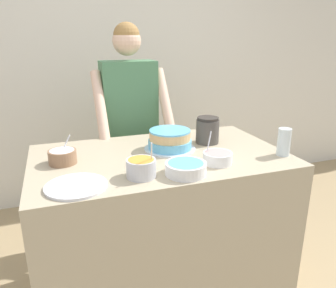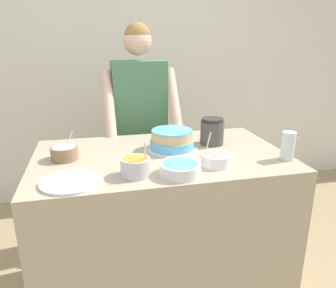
{
  "view_description": "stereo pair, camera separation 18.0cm",
  "coord_description": "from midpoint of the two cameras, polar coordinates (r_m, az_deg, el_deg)",
  "views": [
    {
      "loc": [
        -0.53,
        -1.24,
        1.58
      ],
      "look_at": [
        0.03,
        0.38,
        1.01
      ],
      "focal_mm": 35.0,
      "sensor_mm": 36.0,
      "label": 1
    },
    {
      "loc": [
        -0.36,
        -1.29,
        1.58
      ],
      "look_at": [
        0.03,
        0.38,
        1.01
      ],
      "focal_mm": 35.0,
      "sensor_mm": 36.0,
      "label": 2
    }
  ],
  "objects": [
    {
      "name": "stoneware_jar",
      "position": [
        2.05,
        4.4,
        2.36
      ],
      "size": [
        0.14,
        0.14,
        0.16
      ],
      "color": "#4C4742",
      "rests_on": "counter"
    },
    {
      "name": "frosting_bowl_blue",
      "position": [
        1.58,
        -0.16,
        -4.23
      ],
      "size": [
        0.2,
        0.2,
        0.06
      ],
      "color": "white",
      "rests_on": "counter"
    },
    {
      "name": "frosting_bowl_orange",
      "position": [
        1.56,
        -8.0,
        -4.11
      ],
      "size": [
        0.14,
        0.14,
        0.19
      ],
      "color": "silver",
      "rests_on": "counter"
    },
    {
      "name": "wall_back",
      "position": [
        3.26,
        -11.6,
        12.93
      ],
      "size": [
        10.0,
        0.05,
        2.6
      ],
      "color": "silver",
      "rests_on": "ground_plane"
    },
    {
      "name": "frosting_bowl_white",
      "position": [
        1.83,
        -20.63,
        -2.04
      ],
      "size": [
        0.14,
        0.14,
        0.14
      ],
      "color": "#936B4C",
      "rests_on": "counter"
    },
    {
      "name": "ceramic_plate",
      "position": [
        1.54,
        -19.0,
        -7.01
      ],
      "size": [
        0.28,
        0.28,
        0.01
      ],
      "color": "silver",
      "rests_on": "counter"
    },
    {
      "name": "drinking_glass",
      "position": [
        1.9,
        17.02,
        0.3
      ],
      "size": [
        0.07,
        0.07,
        0.16
      ],
      "color": "silver",
      "rests_on": "counter"
    },
    {
      "name": "person_baker",
      "position": [
        2.49,
        -8.75,
        4.84
      ],
      "size": [
        0.54,
        0.47,
        1.68
      ],
      "color": "#2D2D38",
      "rests_on": "ground_plane"
    },
    {
      "name": "frosting_bowl_pink",
      "position": [
        1.73,
        5.69,
        -2.35
      ],
      "size": [
        0.16,
        0.16,
        0.16
      ],
      "color": "white",
      "rests_on": "counter"
    },
    {
      "name": "counter",
      "position": [
        2.07,
        -3.86,
        -14.25
      ],
      "size": [
        1.42,
        0.85,
        0.94
      ],
      "color": "tan",
      "rests_on": "ground_plane"
    },
    {
      "name": "cake",
      "position": [
        1.92,
        -2.36,
        0.59
      ],
      "size": [
        0.3,
        0.3,
        0.12
      ],
      "color": "silver",
      "rests_on": "counter"
    }
  ]
}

